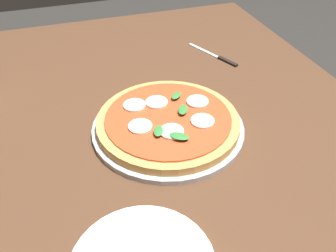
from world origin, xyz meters
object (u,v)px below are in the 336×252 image
object	(u,v)px
dining_table	(159,162)
serving_tray	(168,127)
pizza	(168,121)
knife	(218,57)

from	to	relation	value
dining_table	serving_tray	xyz separation A→B (m)	(-0.02, -0.02, 0.11)
serving_tray	pizza	world-z (taller)	pizza
dining_table	knife	bearing A→B (deg)	-45.92
dining_table	pizza	size ratio (longest dim) A/B	4.23
pizza	knife	bearing A→B (deg)	-42.23
serving_tray	pizza	distance (m)	0.02
serving_tray	dining_table	bearing A→B (deg)	46.14
dining_table	knife	xyz separation A→B (m)	(0.24, -0.25, 0.11)
serving_tray	knife	xyz separation A→B (m)	(0.26, -0.24, -0.00)
pizza	knife	distance (m)	0.35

